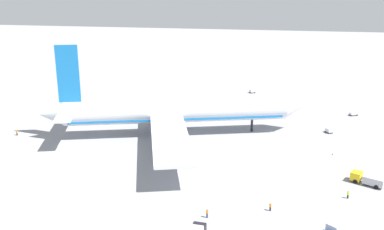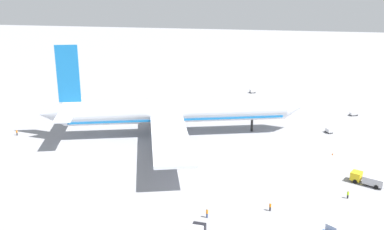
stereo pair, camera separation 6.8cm
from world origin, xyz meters
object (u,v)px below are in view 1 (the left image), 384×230
(ground_worker_0, at_px, (207,213))
(ground_worker_2, at_px, (348,195))
(baggage_cart_2, at_px, (252,91))
(traffic_cone_1, at_px, (333,154))
(baggage_cart_0, at_px, (353,114))
(baggage_cart_1, at_px, (329,130))
(airliner, at_px, (172,111))
(service_truck_2, at_px, (368,179))
(ground_worker_1, at_px, (270,207))
(traffic_cone_0, at_px, (257,98))
(ground_worker_3, at_px, (17,132))

(ground_worker_0, bearing_deg, ground_worker_2, 25.99)
(baggage_cart_2, relative_size, traffic_cone_1, 5.01)
(baggage_cart_0, distance_m, baggage_cart_1, 21.74)
(airliner, bearing_deg, service_truck_2, -25.57)
(baggage_cart_2, relative_size, ground_worker_0, 1.55)
(ground_worker_1, height_order, traffic_cone_0, ground_worker_1)
(baggage_cart_2, height_order, traffic_cone_1, baggage_cart_2)
(airliner, xyz_separation_m, ground_worker_1, (28.96, -39.34, -6.10))
(airliner, height_order, service_truck_2, airliner)
(ground_worker_0, height_order, ground_worker_2, ground_worker_0)
(baggage_cart_0, xyz_separation_m, ground_worker_2, (-10.00, -60.61, 0.18))
(ground_worker_1, bearing_deg, baggage_cart_1, 72.37)
(baggage_cart_1, bearing_deg, ground_worker_2, -90.44)
(service_truck_2, xyz_separation_m, ground_worker_0, (-31.90, -20.61, -0.37))
(baggage_cart_1, xyz_separation_m, baggage_cart_2, (-25.16, 44.05, 0.05))
(baggage_cart_2, bearing_deg, service_truck_2, -68.96)
(baggage_cart_2, distance_m, ground_worker_0, 98.31)
(baggage_cart_0, bearing_deg, ground_worker_3, -158.08)
(baggage_cart_1, height_order, ground_worker_1, ground_worker_1)
(traffic_cone_0, bearing_deg, ground_worker_2, -73.70)
(airliner, bearing_deg, traffic_cone_0, 64.11)
(ground_worker_1, bearing_deg, airliner, 126.36)
(traffic_cone_1, bearing_deg, ground_worker_1, -115.18)
(ground_worker_2, bearing_deg, service_truck_2, 56.15)
(ground_worker_0, height_order, traffic_cone_1, ground_worker_0)
(baggage_cart_1, relative_size, traffic_cone_1, 5.22)
(airliner, height_order, baggage_cart_2, airliner)
(baggage_cart_0, xyz_separation_m, ground_worker_0, (-36.85, -73.70, 0.26))
(service_truck_2, xyz_separation_m, ground_worker_2, (-5.05, -7.52, -0.45))
(baggage_cart_0, distance_m, traffic_cone_1, 38.53)
(service_truck_2, distance_m, ground_worker_1, 25.76)
(ground_worker_1, relative_size, traffic_cone_0, 3.07)
(baggage_cart_1, relative_size, baggage_cart_2, 1.04)
(baggage_cart_0, bearing_deg, ground_worker_0, -116.56)
(airliner, relative_size, ground_worker_2, 45.83)
(service_truck_2, height_order, ground_worker_2, service_truck_2)
(airliner, distance_m, traffic_cone_0, 50.76)
(ground_worker_0, relative_size, ground_worker_1, 1.05)
(ground_worker_0, bearing_deg, ground_worker_3, 150.74)
(ground_worker_3, xyz_separation_m, traffic_cone_0, (65.67, 55.24, -0.60))
(ground_worker_3, bearing_deg, baggage_cart_0, 21.92)
(ground_worker_0, bearing_deg, baggage_cart_2, 88.83)
(service_truck_2, bearing_deg, ground_worker_3, 171.65)
(ground_worker_3, bearing_deg, service_truck_2, -8.35)
(baggage_cart_0, distance_m, ground_worker_2, 61.43)
(service_truck_2, xyz_separation_m, baggage_cart_2, (-29.89, 77.68, -0.49))
(ground_worker_3, distance_m, traffic_cone_1, 87.60)
(service_truck_2, bearing_deg, ground_worker_2, -123.85)
(traffic_cone_0, bearing_deg, traffic_cone_1, -67.51)
(ground_worker_2, height_order, ground_worker_3, ground_worker_3)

